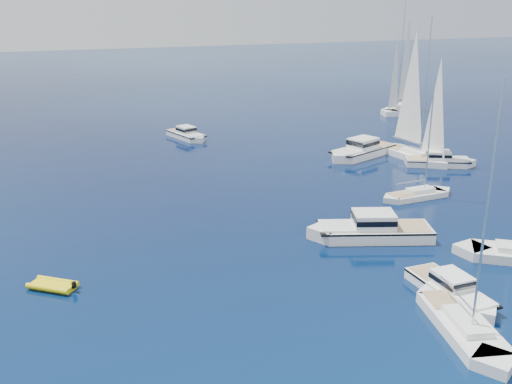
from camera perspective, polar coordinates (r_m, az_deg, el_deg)
The scene contains 11 objects.
ground at distance 35.51m, azimuth 14.72°, elevation -14.73°, with size 400.00×400.00×0.00m, color navy.
motor_cruiser_near at distance 42.03m, azimuth 18.14°, elevation -9.54°, with size 2.48×8.11×2.13m, color white, non-canonical shape.
motor_cruiser_centre at distance 50.00m, azimuth 10.78°, elevation -4.33°, with size 3.34×10.90×2.86m, color silver, non-canonical shape.
motor_cruiser_far_r at distance 72.79m, azimuth 17.04°, elevation 2.43°, with size 2.62×8.57×2.25m, color silver, non-canonical shape.
motor_cruiser_distant at distance 74.76m, azimuth 9.97°, elevation 3.38°, with size 3.36×10.97×2.88m, color silver, non-canonical shape.
motor_cruiser_horizon at distance 83.40m, azimuth -6.58°, elevation 5.10°, with size 2.49×8.15×2.14m, color silver, non-canonical shape.
sailboat_fore at distance 38.50m, azimuth 19.00°, elevation -12.37°, with size 2.77×10.64×15.65m, color white, non-canonical shape.
sailboat_centre at distance 60.72m, azimuth 15.07°, elevation -0.52°, with size 2.18×8.37×12.30m, color silver, non-canonical shape.
sailboat_sails_r at distance 75.09m, azimuth 14.67°, elevation 3.12°, with size 3.06×11.76×17.28m, color white, non-canonical shape.
sailboat_sails_far at distance 105.13m, azimuth 13.55°, elevation 7.48°, with size 3.29×12.67×18.62m, color white, non-canonical shape.
tender_yellow at distance 43.42m, azimuth -18.75°, elevation -8.68°, with size 1.87×3.36×0.95m, color yellow, non-canonical shape.
Camera 1 is at (-17.96, -23.97, 19.07)m, focal length 42.03 mm.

